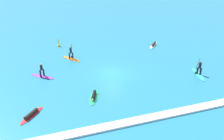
{
  "coord_description": "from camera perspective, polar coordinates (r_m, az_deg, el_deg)",
  "views": [
    {
      "loc": [
        -7.83,
        -24.46,
        13.46
      ],
      "look_at": [
        0.0,
        0.0,
        0.5
      ],
      "focal_mm": 38.76,
      "sensor_mm": 36.0,
      "label": 1
    }
  ],
  "objects": [
    {
      "name": "surfer_on_red_board",
      "position": [
        23.16,
        -18.47,
        -9.89
      ],
      "size": [
        2.42,
        2.58,
        0.42
      ],
      "rotation": [
        0.0,
        0.0,
        0.84
      ],
      "color": "red",
      "rests_on": "ground_plane"
    },
    {
      "name": "marker_buoy",
      "position": [
        38.03,
        -12.47,
        5.74
      ],
      "size": [
        0.45,
        0.45,
        1.35
      ],
      "color": "yellow",
      "rests_on": "ground_plane"
    },
    {
      "name": "surfer_on_green_board",
      "position": [
        24.53,
        -4.32,
        -6.18
      ],
      "size": [
        1.81,
        2.97,
        0.42
      ],
      "rotation": [
        0.0,
        0.0,
        4.32
      ],
      "color": "#23B266",
      "rests_on": "ground_plane"
    },
    {
      "name": "surfer_on_purple_board",
      "position": [
        29.27,
        -16.15,
        -0.8
      ],
      "size": [
        2.85,
        2.47,
        1.71
      ],
      "rotation": [
        0.0,
        0.0,
        2.46
      ],
      "color": "purple",
      "rests_on": "ground_plane"
    },
    {
      "name": "wave_crest",
      "position": [
        21.75,
        7.56,
        -11.44
      ],
      "size": [
        23.69,
        0.9,
        0.18
      ],
      "primitive_type": "cube",
      "color": "white",
      "rests_on": "ground_plane"
    },
    {
      "name": "surfer_on_orange_board",
      "position": [
        33.14,
        -9.62,
        3.21
      ],
      "size": [
        2.39,
        2.97,
        2.03
      ],
      "rotation": [
        0.0,
        0.0,
        2.2
      ],
      "color": "orange",
      "rests_on": "ground_plane"
    },
    {
      "name": "surfer_on_white_board",
      "position": [
        38.03,
        9.78,
        5.89
      ],
      "size": [
        2.56,
        2.65,
        0.43
      ],
      "rotation": [
        0.0,
        0.0,
        3.96
      ],
      "color": "white",
      "rests_on": "ground_plane"
    },
    {
      "name": "surfer_on_teal_board",
      "position": [
        30.41,
        19.8,
        -0.39
      ],
      "size": [
        1.45,
        3.37,
        2.11
      ],
      "rotation": [
        0.0,
        0.0,
        1.34
      ],
      "color": "#33C6CC",
      "rests_on": "ground_plane"
    },
    {
      "name": "ground_plane",
      "position": [
        28.99,
        0.0,
        -0.88
      ],
      "size": [
        120.0,
        120.0,
        0.0
      ],
      "primitive_type": "plane",
      "color": "teal",
      "rests_on": "ground"
    }
  ]
}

